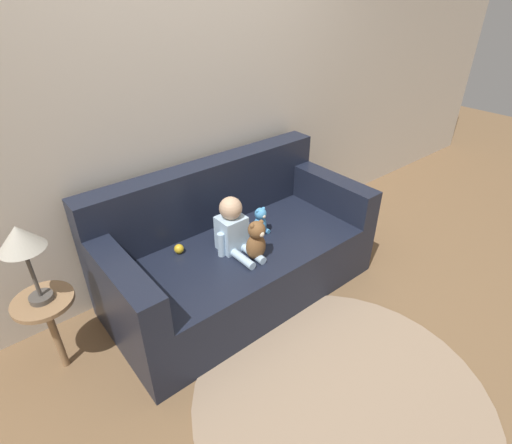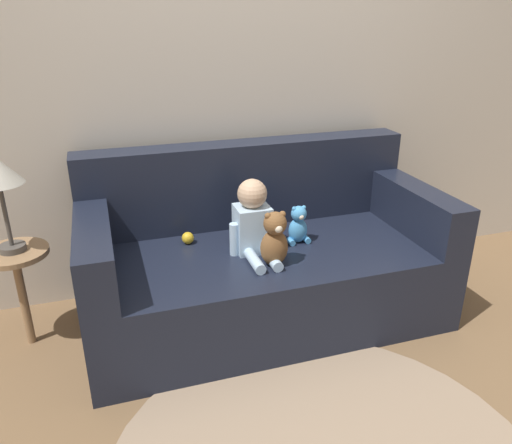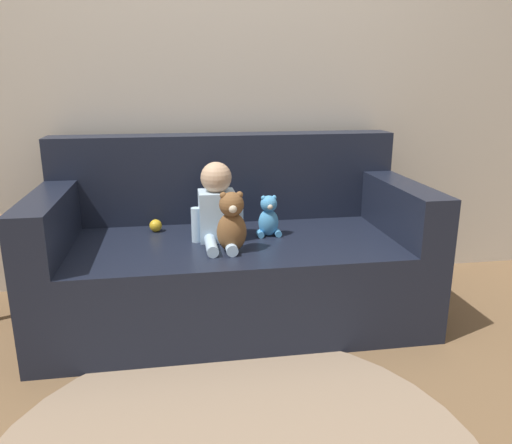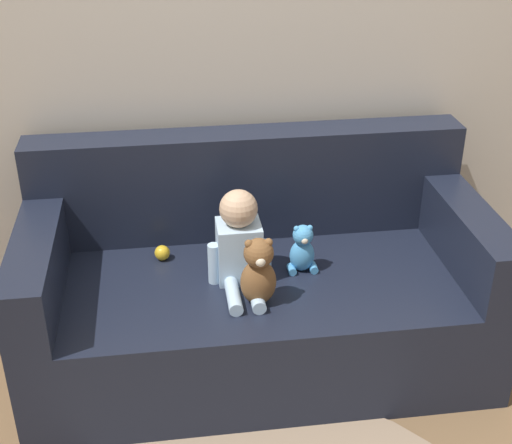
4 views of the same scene
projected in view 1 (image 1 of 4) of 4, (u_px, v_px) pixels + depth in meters
The scene contains 9 objects.
ground_plane at pixel (241, 290), 2.93m from camera, with size 12.00×12.00×0.00m, color brown.
wall_back at pixel (187, 96), 2.59m from camera, with size 8.00×0.05×2.60m.
couch at pixel (235, 251), 2.80m from camera, with size 1.84×0.89×0.89m.
person_baby at pixel (233, 229), 2.56m from camera, with size 0.25×0.35×0.38m.
teddy_bear_brown at pixel (256, 241), 2.48m from camera, with size 0.13×0.13×0.28m.
plush_toy_side at pixel (260, 222), 2.75m from camera, with size 0.12×0.09×0.21m.
toy_ball at pixel (179, 249), 2.59m from camera, with size 0.06×0.06×0.06m.
floor_rug at pixel (341, 397), 2.18m from camera, with size 1.62×1.62×0.01m.
side_table at pixel (30, 266), 1.98m from camera, with size 0.32×0.32×0.97m.
Camera 1 is at (-1.34, -1.79, 1.96)m, focal length 28.00 mm.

